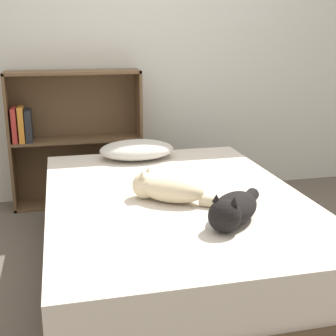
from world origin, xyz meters
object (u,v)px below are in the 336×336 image
(bed, at_px, (174,235))
(pillow, at_px, (137,150))
(cat_dark, at_px, (233,209))
(bookshelf, at_px, (72,136))
(cat_light, at_px, (167,189))

(bed, bearing_deg, pillow, 95.53)
(cat_dark, bearing_deg, bookshelf, -120.32)
(cat_light, relative_size, bookshelf, 0.45)
(bed, bearing_deg, cat_dark, -69.32)
(cat_dark, bearing_deg, pillow, -129.49)
(bookshelf, bearing_deg, cat_light, -73.19)
(cat_dark, relative_size, bookshelf, 0.43)
(pillow, height_order, cat_dark, cat_dark)
(bed, height_order, cat_dark, cat_dark)
(pillow, xyz_separation_m, cat_dark, (0.23, -1.16, 0.00))
(bed, xyz_separation_m, cat_light, (-0.06, -0.10, 0.30))
(pillow, height_order, cat_light, cat_light)
(cat_light, xyz_separation_m, cat_dark, (0.22, -0.33, -0.00))
(bed, distance_m, cat_light, 0.32)
(pillow, relative_size, cat_light, 1.10)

